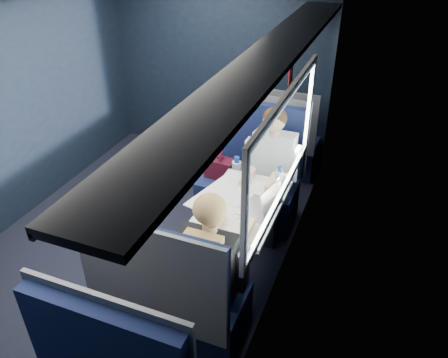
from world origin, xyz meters
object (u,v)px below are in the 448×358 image
at_px(seat_bay_near, 249,180).
at_px(cup, 287,180).
at_px(seat_bay_far, 174,299).
at_px(seat_row_front, 274,143).
at_px(man, 270,168).
at_px(laptop, 264,204).
at_px(woman, 214,261).
at_px(table, 239,211).
at_px(bottle_small, 279,180).

distance_m(seat_bay_near, cup, 0.75).
height_order(seat_bay_far, seat_row_front, seat_bay_far).
height_order(man, laptop, man).
distance_m(seat_bay_far, woman, 0.43).
xyz_separation_m(table, seat_bay_near, (-0.19, 0.87, -0.24)).
height_order(seat_bay_far, woman, woman).
xyz_separation_m(seat_bay_far, woman, (0.25, 0.17, 0.31)).
distance_m(seat_bay_near, woman, 1.63).
bearing_deg(laptop, seat_bay_far, -115.36).
bearing_deg(man, seat_row_front, 102.83).
bearing_deg(seat_bay_near, laptop, -64.94).
height_order(woman, bottle_small, woman).
bearing_deg(seat_bay_near, table, -77.55).
bearing_deg(seat_row_front, cup, -70.51).
height_order(man, cup, man).
relative_size(bottle_small, cup, 2.60).
relative_size(seat_row_front, cup, 12.59).
height_order(bottle_small, cup, bottle_small).
distance_m(laptop, bottle_small, 0.34).
distance_m(table, man, 0.70).
bearing_deg(seat_row_front, table, -84.20).
xyz_separation_m(man, laptop, (0.16, -0.72, 0.09)).
height_order(seat_row_front, man, man).
xyz_separation_m(seat_bay_near, seat_row_front, (0.01, 0.93, -0.01)).
xyz_separation_m(seat_bay_far, cup, (0.48, 1.31, 0.37)).
bearing_deg(woman, man, 90.00).
bearing_deg(seat_bay_far, man, 80.97).
bearing_deg(woman, laptop, 77.25).
bearing_deg(seat_row_front, seat_bay_near, -90.60).
bearing_deg(cup, seat_row_front, 109.49).
bearing_deg(seat_bay_far, bottle_small, 69.89).
bearing_deg(seat_bay_far, seat_row_front, 90.00).
distance_m(table, seat_row_front, 1.82).
relative_size(table, woman, 0.76).
relative_size(seat_bay_near, cup, 13.68).
bearing_deg(seat_row_front, seat_bay_far, -90.00).
bearing_deg(seat_bay_far, table, 78.22).
bearing_deg(woman, table, 95.45).
relative_size(woman, laptop, 3.61).
relative_size(seat_bay_near, bottle_small, 5.26).
bearing_deg(man, seat_bay_near, 146.58).
xyz_separation_m(table, seat_row_front, (-0.18, 1.80, -0.25)).
xyz_separation_m(seat_bay_near, bottle_small, (0.44, -0.56, 0.43)).
height_order(table, seat_row_front, seat_row_front).
height_order(seat_bay_near, bottle_small, seat_bay_near).
height_order(seat_row_front, woman, woman).
distance_m(table, woman, 0.71).
bearing_deg(laptop, table, 175.24).
bearing_deg(bottle_small, cup, 70.42).
relative_size(man, cup, 14.35).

